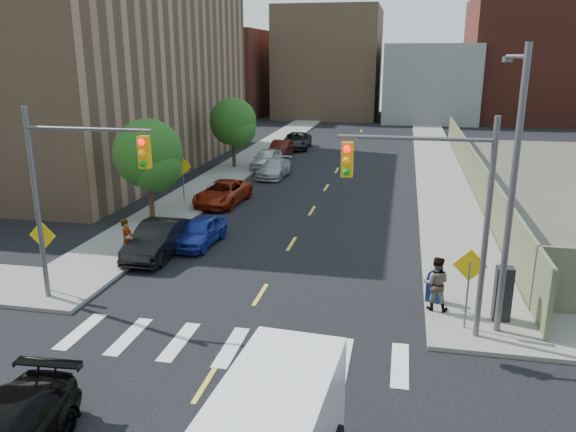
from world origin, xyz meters
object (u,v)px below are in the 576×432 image
at_px(mailbox, 434,286).
at_px(pedestrian_west, 127,240).
at_px(parked_car_grey, 296,141).
at_px(pedestrian_east, 436,283).
at_px(parked_car_silver, 274,168).
at_px(parked_car_white, 266,159).
at_px(parked_car_maroon, 281,149).
at_px(parked_car_red, 223,193).
at_px(payphone, 503,294).
at_px(parked_car_black, 158,239).
at_px(parked_car_blue, 200,231).

relative_size(mailbox, pedestrian_west, 0.63).
distance_m(parked_car_grey, pedestrian_east, 35.84).
height_order(parked_car_silver, parked_car_white, parked_car_white).
distance_m(parked_car_maroon, pedestrian_east, 31.32).
distance_m(parked_car_red, pedestrian_east, 17.36).
height_order(parked_car_silver, parked_car_maroon, parked_car_maroon).
bearing_deg(parked_car_red, parked_car_silver, 85.61).
bearing_deg(parked_car_maroon, mailbox, -66.26).
bearing_deg(parked_car_white, parked_car_grey, 88.75).
height_order(parked_car_red, parked_car_silver, parked_car_red).
bearing_deg(payphone, pedestrian_west, 168.55).
height_order(parked_car_red, pedestrian_east, pedestrian_east).
bearing_deg(pedestrian_west, parked_car_black, -32.17).
bearing_deg(parked_car_grey, parked_car_blue, -91.57).
relative_size(parked_car_white, pedestrian_west, 2.43).
distance_m(parked_car_red, parked_car_grey, 21.27).
height_order(mailbox, pedestrian_east, pedestrian_east).
bearing_deg(payphone, parked_car_red, 135.22).
bearing_deg(mailbox, parked_car_silver, 139.02).
bearing_deg(pedestrian_west, payphone, -100.10).
relative_size(parked_car_black, pedestrian_east, 2.42).
relative_size(parked_car_maroon, pedestrian_west, 2.34).
relative_size(parked_car_red, parked_car_grey, 0.91).
height_order(parked_car_white, payphone, payphone).
distance_m(parked_car_silver, parked_car_maroon, 8.24).
bearing_deg(parked_car_black, pedestrian_east, -17.37).
relative_size(parked_car_silver, payphone, 2.41).
bearing_deg(parked_car_white, pedestrian_east, -62.44).
bearing_deg(parked_car_black, parked_car_red, 89.11).
height_order(parked_car_blue, payphone, payphone).
xyz_separation_m(parked_car_blue, pedestrian_east, (10.50, -5.27, 0.45)).
relative_size(parked_car_red, pedestrian_east, 2.58).
relative_size(pedestrian_west, pedestrian_east, 0.98).
bearing_deg(parked_car_silver, mailbox, -58.36).
distance_m(parked_car_silver, parked_car_white, 3.17).
height_order(parked_car_grey, payphone, payphone).
bearing_deg(mailbox, parked_car_grey, 130.41).
bearing_deg(payphone, parked_car_white, 118.41).
distance_m(parked_car_blue, parked_car_silver, 15.61).
relative_size(parked_car_blue, mailbox, 3.27).
xyz_separation_m(parked_car_black, pedestrian_east, (11.80, -3.49, 0.35)).
distance_m(parked_car_red, parked_car_white, 11.05).
distance_m(parked_car_blue, pedestrian_east, 11.76).
distance_m(mailbox, pedestrian_west, 12.70).
relative_size(parked_car_blue, parked_car_black, 0.84).
height_order(parked_car_maroon, pedestrian_east, pedestrian_east).
bearing_deg(parked_car_grey, payphone, -71.84).
bearing_deg(parked_car_blue, payphone, -20.51).
height_order(parked_car_black, payphone, payphone).
xyz_separation_m(parked_car_grey, pedestrian_west, (-1.23, -31.78, 0.34)).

